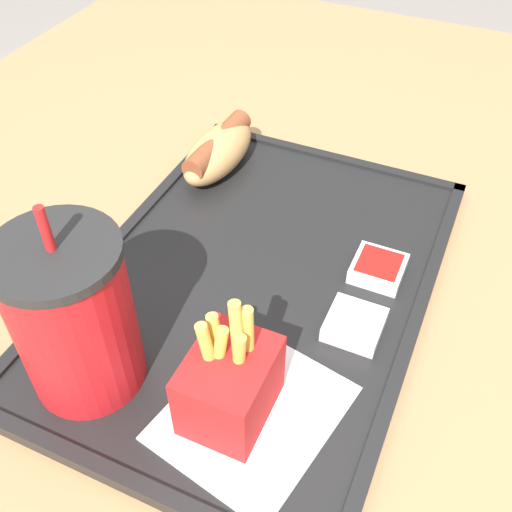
% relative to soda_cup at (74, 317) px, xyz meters
% --- Properties ---
extents(dining_table, '(1.28, 1.12, 0.75)m').
position_rel_soda_cup_xyz_m(dining_table, '(0.20, -0.09, -0.45)').
color(dining_table, '#B27F51').
rests_on(dining_table, ground_plane).
extents(food_tray, '(0.44, 0.31, 0.01)m').
position_rel_soda_cup_xyz_m(food_tray, '(0.15, -0.08, -0.07)').
color(food_tray, black).
rests_on(food_tray, dining_table).
extents(paper_napkin, '(0.16, 0.14, 0.00)m').
position_rel_soda_cup_xyz_m(paper_napkin, '(0.02, -0.14, -0.07)').
color(paper_napkin, white).
rests_on(paper_napkin, food_tray).
extents(soda_cup, '(0.09, 0.09, 0.17)m').
position_rel_soda_cup_xyz_m(soda_cup, '(0.00, 0.00, 0.00)').
color(soda_cup, red).
rests_on(soda_cup, food_tray).
extents(hot_dog_far, '(0.13, 0.06, 0.05)m').
position_rel_soda_cup_xyz_m(hot_dog_far, '(0.29, 0.03, -0.04)').
color(hot_dog_far, tan).
rests_on(hot_dog_far, food_tray).
extents(fries_carton, '(0.07, 0.06, 0.11)m').
position_rel_soda_cup_xyz_m(fries_carton, '(0.02, -0.12, -0.03)').
color(fries_carton, red).
rests_on(fries_carton, food_tray).
extents(sauce_cup_mayo, '(0.05, 0.05, 0.02)m').
position_rel_soda_cup_xyz_m(sauce_cup_mayo, '(0.13, -0.18, -0.06)').
color(sauce_cup_mayo, silver).
rests_on(sauce_cup_mayo, food_tray).
extents(sauce_cup_ketchup, '(0.05, 0.05, 0.02)m').
position_rel_soda_cup_xyz_m(sauce_cup_ketchup, '(0.20, -0.18, -0.06)').
color(sauce_cup_ketchup, silver).
rests_on(sauce_cup_ketchup, food_tray).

